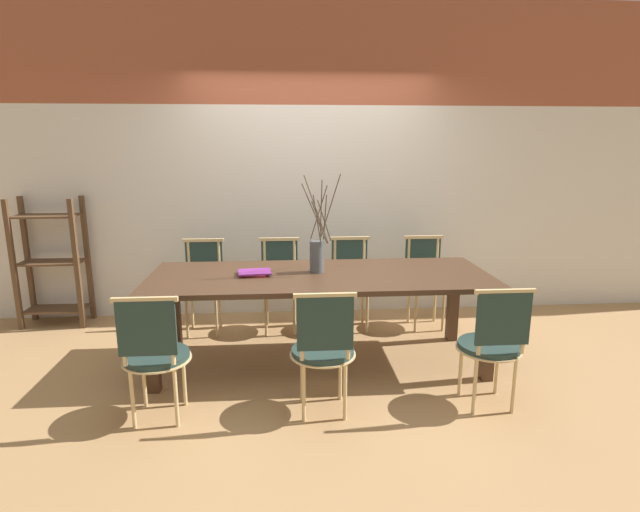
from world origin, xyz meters
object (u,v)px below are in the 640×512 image
at_px(book_stack, 254,273).
at_px(shelving_rack, 52,263).
at_px(chair_near_center, 492,342).
at_px(chair_far_center, 351,280).
at_px(vase_centerpiece, 317,254).
at_px(dining_table, 320,284).

relative_size(book_stack, shelving_rack, 0.21).
xyz_separation_m(chair_near_center, book_stack, (-1.64, 0.84, 0.30)).
bearing_deg(chair_far_center, shelving_rack, -5.94).
bearing_deg(vase_centerpiece, chair_far_center, 62.82).
height_order(dining_table, vase_centerpiece, vase_centerpiece).
xyz_separation_m(chair_far_center, book_stack, (-0.89, -0.79, 0.30)).
distance_m(dining_table, shelving_rack, 2.82).
xyz_separation_m(dining_table, chair_far_center, (0.37, 0.81, -0.19)).
height_order(chair_near_center, vase_centerpiece, vase_centerpiece).
xyz_separation_m(chair_near_center, vase_centerpiece, (-1.13, 0.88, 0.44)).
height_order(dining_table, shelving_rack, shelving_rack).
xyz_separation_m(dining_table, shelving_rack, (-2.59, 1.12, -0.04)).
height_order(chair_near_center, book_stack, chair_near_center).
bearing_deg(vase_centerpiece, chair_near_center, -37.92).
height_order(chair_far_center, book_stack, chair_far_center).
relative_size(dining_table, chair_near_center, 3.06).
xyz_separation_m(dining_table, chair_near_center, (1.11, -0.81, -0.19)).
bearing_deg(book_stack, chair_far_center, 41.49).
height_order(chair_far_center, shelving_rack, shelving_rack).
bearing_deg(chair_near_center, dining_table, 143.70).
relative_size(dining_table, vase_centerpiece, 3.42).
distance_m(chair_far_center, vase_centerpiece, 0.95).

